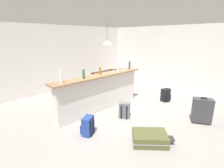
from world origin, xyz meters
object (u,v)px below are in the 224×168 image
Objects in this scene: bottle_amber at (100,71)px; backpack_blue at (88,126)px; dining_chair_near_partition at (118,80)px; bottle_green at (84,74)px; backpack_grey at (125,110)px; bottle_blue at (129,65)px; dining_table at (108,75)px; bottle_clear at (118,67)px; bottle_white at (61,78)px; backpack_black at (166,95)px; pendant_lamp at (107,42)px; suitcase_upright_charcoal at (202,110)px; suitcase_flat_olive at (150,138)px.

backpack_blue is at bearing -143.66° from bottle_amber.
dining_chair_near_partition is 2.88m from backpack_blue.
backpack_grey is at bearing -46.79° from bottle_green.
bottle_blue is 1.34m from dining_table.
bottle_amber is 1.20m from bottle_blue.
bottle_blue is 0.27× the size of dining_chair_near_partition.
bottle_clear is (0.63, -0.09, 0.03)m from bottle_amber.
bottle_white is 0.25× the size of dining_table.
backpack_black is at bearing -27.92° from bottle_amber.
bottle_amber is 0.50× the size of backpack_grey.
bottle_green is at bearing 56.92° from backpack_blue.
bottle_white is 3.05m from pendant_lamp.
backpack_blue is at bearing 145.98° from suitcase_upright_charcoal.
bottle_blue is 0.37× the size of suitcase_upright_charcoal.
dining_table is at bearing 104.09° from backpack_black.
suitcase_flat_olive is (-1.60, -1.87, -1.07)m from bottle_blue.
suitcase_flat_olive is 2.01× the size of backpack_blue.
bottle_white is at bearing -153.93° from pendant_lamp.
bottle_white reaches higher than dining_chair_near_partition.
bottle_green is 2.15m from suitcase_flat_olive.
suitcase_upright_charcoal reaches higher than backpack_black.
bottle_white is at bearing 151.23° from backpack_grey.
bottle_green is at bearing 96.82° from suitcase_flat_olive.
bottle_amber is at bearing -139.68° from pendant_lamp.
suitcase_flat_olive is at bearing -65.08° from bottle_white.
dining_table is 2.42m from backpack_grey.
dining_chair_near_partition reaches higher than backpack_blue.
bottle_blue is 2.46m from suitcase_upright_charcoal.
bottle_blue is at bearing -100.01° from pendant_lamp.
backpack_black and backpack_grey have the same top height.
bottle_clear reaches higher than bottle_blue.
bottle_blue is at bearing 0.79° from bottle_white.
bottle_amber reaches higher than backpack_blue.
backpack_grey is (0.49, 1.10, 0.09)m from suitcase_flat_olive.
dining_chair_near_partition is at bearing 73.17° from bottle_blue.
backpack_blue is 1.00× the size of backpack_grey.
bottle_green is 0.35× the size of suitcase_upright_charcoal.
bottle_clear is 1.35m from backpack_grey.
bottle_green is at bearing 128.89° from suitcase_upright_charcoal.
backpack_blue is 1.19m from backpack_grey.
bottle_amber reaches higher than dining_chair_near_partition.
dining_chair_near_partition is 1.23× the size of pendant_lamp.
bottle_clear reaches higher than backpack_grey.
pendant_lamp is 1.13× the size of suitcase_upright_charcoal.
bottle_clear reaches higher than suitcase_upright_charcoal.
bottle_white is 1.26m from bottle_amber.
bottle_blue is 1.67m from backpack_grey.
dining_table is at bearing 39.12° from bottle_amber.
backpack_black reaches higher than suitcase_flat_olive.
backpack_black is at bearing -5.83° from backpack_grey.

